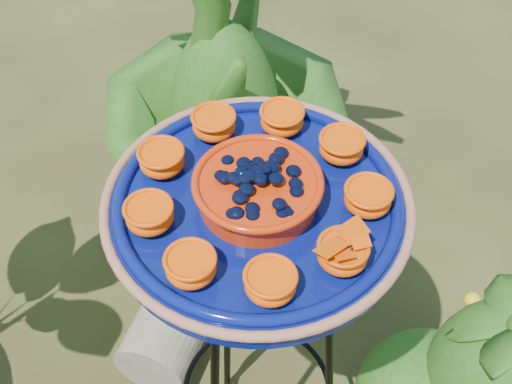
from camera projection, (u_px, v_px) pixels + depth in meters
tripod_stand at (257, 335)px, 1.28m from camera, size 0.38×0.38×0.84m
feeder_dish at (258, 202)px, 1.00m from camera, size 0.53×0.53×0.10m
driftwood_log at (192, 284)px, 1.85m from camera, size 0.56×0.41×0.18m
shrub_back_right at (223, 65)px, 1.69m from camera, size 0.89×0.89×1.13m
shrub_front_right at (500, 362)px, 1.47m from camera, size 0.33×0.24×0.60m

